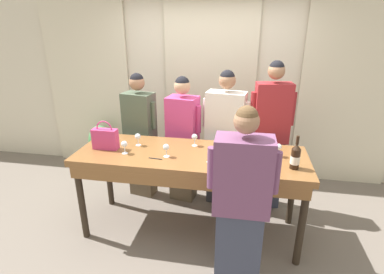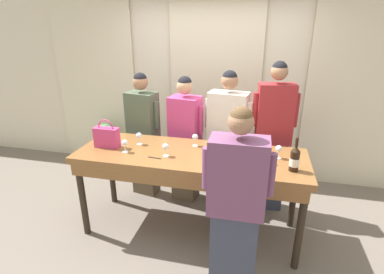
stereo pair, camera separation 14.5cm
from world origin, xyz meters
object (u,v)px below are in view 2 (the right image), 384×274
at_px(wine_glass_center_right, 279,149).
at_px(guest_striped_shirt, 273,138).
at_px(wine_bottle, 295,159).
at_px(wine_glass_front_left, 267,154).
at_px(wine_glass_back_right, 242,144).
at_px(potted_plant, 107,144).
at_px(guest_pink_top, 185,140).
at_px(wine_glass_center_mid, 250,148).
at_px(wine_glass_back_left, 125,143).
at_px(guest_olive_jacket, 144,135).
at_px(guest_cream_sweater, 227,140).
at_px(wine_glass_back_mid, 166,147).
at_px(wine_glass_front_mid, 195,137).
at_px(wine_glass_front_right, 139,136).
at_px(host_pouring, 236,207).
at_px(wine_glass_center_left, 253,154).
at_px(tasting_bar, 190,162).
at_px(handbag, 107,137).

relative_size(wine_glass_center_right, guest_striped_shirt, 0.07).
relative_size(wine_bottle, wine_glass_front_left, 2.35).
bearing_deg(wine_glass_back_right, potted_plant, 153.87).
bearing_deg(guest_pink_top, wine_glass_front_left, -36.45).
relative_size(wine_glass_center_mid, wine_glass_back_left, 1.00).
bearing_deg(guest_olive_jacket, wine_glass_front_left, -25.20).
distance_m(wine_bottle, guest_cream_sweater, 1.10).
xyz_separation_m(wine_glass_back_mid, guest_cream_sweater, (0.53, 0.79, -0.18)).
xyz_separation_m(wine_glass_back_right, guest_striped_shirt, (0.32, 0.52, -0.10)).
xyz_separation_m(wine_bottle, wine_glass_center_right, (-0.13, 0.24, -0.02)).
relative_size(wine_bottle, wine_glass_front_mid, 2.35).
bearing_deg(wine_glass_front_right, guest_olive_jacket, 108.04).
distance_m(wine_glass_center_right, wine_glass_back_left, 1.56).
bearing_deg(wine_glass_back_right, wine_glass_back_mid, -160.42).
relative_size(wine_glass_front_left, host_pouring, 0.08).
height_order(guest_olive_jacket, potted_plant, guest_olive_jacket).
bearing_deg(wine_glass_center_left, wine_glass_center_mid, 106.69).
distance_m(wine_glass_center_left, guest_cream_sweater, 0.84).
distance_m(wine_bottle, host_pouring, 0.74).
xyz_separation_m(wine_glass_back_right, guest_pink_top, (-0.74, 0.52, -0.22)).
bearing_deg(guest_olive_jacket, wine_glass_back_mid, -54.43).
bearing_deg(wine_glass_center_mid, wine_glass_back_mid, -168.88).
relative_size(tasting_bar, wine_glass_front_right, 17.38).
distance_m(wine_glass_center_left, wine_glass_back_left, 1.31).
bearing_deg(potted_plant, handbag, -59.27).
xyz_separation_m(wine_glass_center_left, guest_striped_shirt, (0.20, 0.74, -0.10)).
height_order(tasting_bar, guest_cream_sweater, guest_cream_sweater).
xyz_separation_m(tasting_bar, host_pouring, (0.54, -0.67, -0.02)).
bearing_deg(guest_olive_jacket, wine_glass_back_right, -21.86).
bearing_deg(wine_glass_front_right, wine_glass_center_right, -0.89).
xyz_separation_m(tasting_bar, wine_glass_center_mid, (0.61, 0.06, 0.19)).
height_order(tasting_bar, guest_striped_shirt, guest_striped_shirt).
bearing_deg(wine_glass_back_right, wine_bottle, -31.21).
height_order(wine_glass_center_left, wine_glass_back_mid, same).
distance_m(tasting_bar, wine_glass_center_mid, 0.64).
xyz_separation_m(wine_glass_back_mid, potted_plant, (-1.43, 1.33, -0.63)).
height_order(wine_glass_center_right, guest_cream_sweater, guest_cream_sweater).
bearing_deg(wine_glass_back_right, wine_glass_front_mid, 172.37).
bearing_deg(guest_striped_shirt, guest_cream_sweater, 180.00).
bearing_deg(host_pouring, guest_olive_jacket, 134.54).
distance_m(wine_bottle, handbag, 1.93).
xyz_separation_m(wine_glass_front_right, guest_pink_top, (0.38, 0.55, -0.22)).
distance_m(wine_glass_front_left, guest_pink_top, 1.25).
bearing_deg(tasting_bar, handbag, -178.69).
relative_size(tasting_bar, guest_olive_jacket, 1.44).
relative_size(tasting_bar, handbag, 7.61).
height_order(wine_glass_center_left, guest_pink_top, guest_pink_top).
height_order(wine_glass_front_left, wine_glass_front_right, same).
bearing_deg(wine_glass_center_mid, wine_glass_front_left, -34.07).
xyz_separation_m(wine_glass_front_left, guest_pink_top, (-0.99, 0.73, -0.22)).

